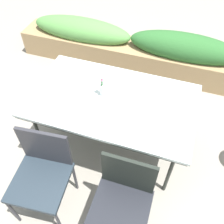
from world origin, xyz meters
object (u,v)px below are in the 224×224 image
(chair_near_left, at_px, (42,171))
(chair_near_right, at_px, (123,198))
(dining_table, at_px, (112,102))
(planter_box, at_px, (131,48))
(flower_vase, at_px, (103,88))

(chair_near_left, bearing_deg, chair_near_right, 174.32)
(dining_table, xyz_separation_m, chair_near_left, (-0.38, -0.82, -0.20))
(chair_near_left, bearing_deg, planter_box, -99.76)
(chair_near_left, xyz_separation_m, chair_near_right, (0.75, -0.00, -0.02))
(flower_vase, xyz_separation_m, planter_box, (-0.11, 1.52, -0.54))
(dining_table, distance_m, chair_near_right, 0.93)
(flower_vase, bearing_deg, chair_near_right, -60.70)
(dining_table, bearing_deg, flower_vase, 163.77)
(chair_near_left, xyz_separation_m, flower_vase, (0.28, 0.85, 0.34))
(chair_near_right, height_order, flower_vase, flower_vase)
(chair_near_left, bearing_deg, dining_table, -120.58)
(dining_table, height_order, chair_near_left, chair_near_left)
(planter_box, bearing_deg, chair_near_right, -76.16)
(chair_near_right, relative_size, flower_vase, 3.40)
(flower_vase, height_order, planter_box, flower_vase)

